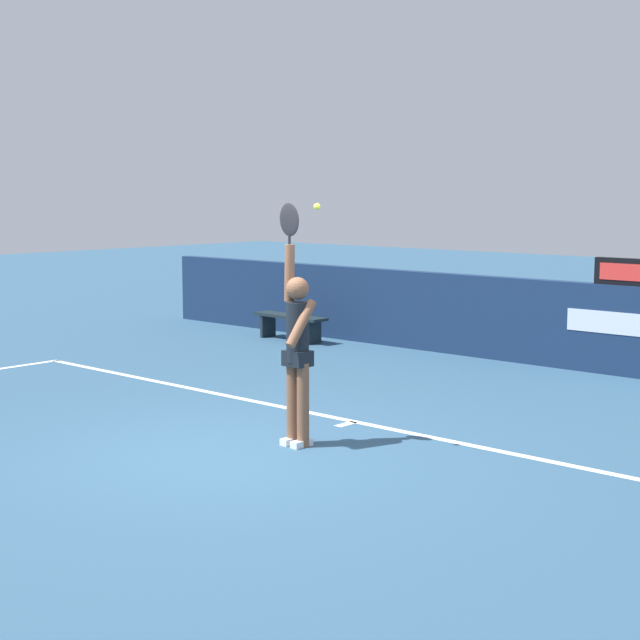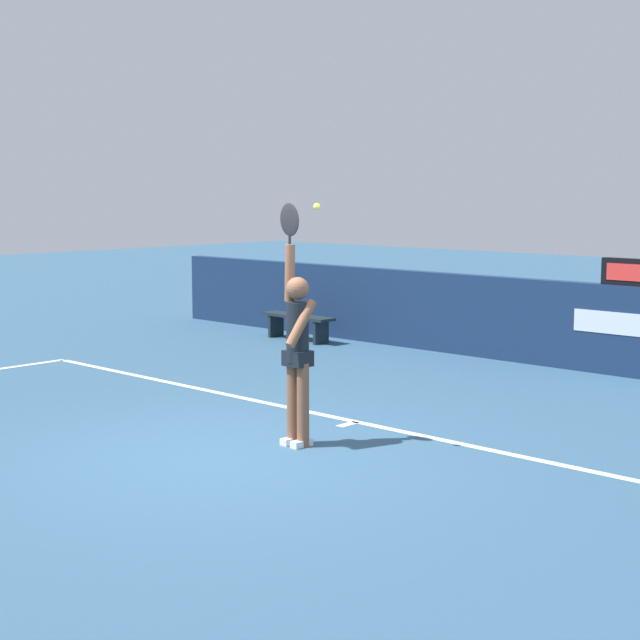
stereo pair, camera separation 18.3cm
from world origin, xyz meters
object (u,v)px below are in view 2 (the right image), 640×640
Objects in this scene: tennis_ball at (317,207)px; courtside_bench_far at (298,321)px; tennis_player at (297,346)px; speed_display at (629,272)px.

courtside_bench_far is (-5.32, 5.16, -2.11)m from tennis_ball.
tennis_ball is at bearing -3.72° from tennis_player.
courtside_bench_far is at bearing 134.31° from tennis_player.
speed_display is 11.96× the size of tennis_ball.
courtside_bench_far is at bearing -172.41° from speed_display.
courtside_bench_far is at bearing 135.83° from tennis_ball.
tennis_ball is (0.29, -0.02, 1.41)m from tennis_player.
speed_display is 5.97m from tennis_player.
courtside_bench_far is (-5.02, 5.15, -0.69)m from tennis_player.
tennis_player reaches higher than tennis_ball.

